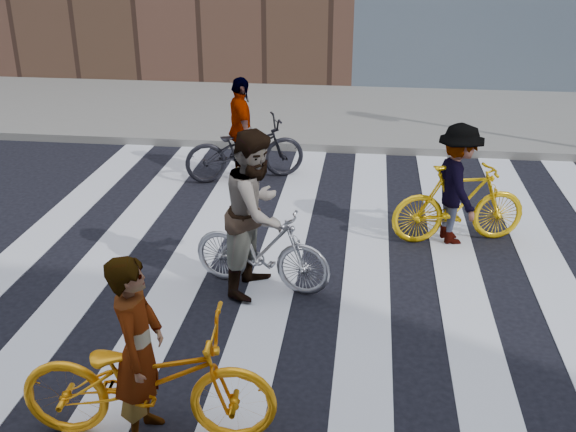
% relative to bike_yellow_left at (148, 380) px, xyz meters
% --- Properties ---
extents(ground, '(100.00, 100.00, 0.00)m').
position_rel_bike_yellow_left_xyz_m(ground, '(1.16, 2.67, -0.55)').
color(ground, black).
rests_on(ground, ground).
extents(sidewalk_far, '(100.00, 5.00, 0.15)m').
position_rel_bike_yellow_left_xyz_m(sidewalk_far, '(1.16, 10.17, -0.47)').
color(sidewalk_far, slate).
rests_on(sidewalk_far, ground).
extents(zebra_crosswalk, '(8.25, 10.00, 0.01)m').
position_rel_bike_yellow_left_xyz_m(zebra_crosswalk, '(1.16, 2.67, -0.54)').
color(zebra_crosswalk, silver).
rests_on(zebra_crosswalk, ground).
extents(bike_yellow_left, '(2.12, 0.87, 1.09)m').
position_rel_bike_yellow_left_xyz_m(bike_yellow_left, '(0.00, 0.00, 0.00)').
color(bike_yellow_left, '#FF9B0E').
rests_on(bike_yellow_left, ground).
extents(bike_silver_mid, '(1.71, 0.82, 0.99)m').
position_rel_bike_yellow_left_xyz_m(bike_silver_mid, '(0.51, 2.55, -0.05)').
color(bike_silver_mid, '#9E9FA7').
rests_on(bike_silver_mid, ground).
extents(bike_yellow_right, '(1.85, 0.90, 1.07)m').
position_rel_bike_yellow_left_xyz_m(bike_yellow_right, '(2.88, 4.11, -0.01)').
color(bike_yellow_right, yellow).
rests_on(bike_yellow_right, ground).
extents(bike_dark_rear, '(2.09, 1.38, 1.04)m').
position_rel_bike_yellow_left_xyz_m(bike_dark_rear, '(-0.34, 6.12, -0.03)').
color(bike_dark_rear, black).
rests_on(bike_dark_rear, ground).
extents(rider_left, '(0.44, 0.63, 1.65)m').
position_rel_bike_yellow_left_xyz_m(rider_left, '(-0.05, 0.00, 0.28)').
color(rider_left, slate).
rests_on(rider_left, ground).
extents(rider_mid, '(0.91, 1.06, 1.90)m').
position_rel_bike_yellow_left_xyz_m(rider_mid, '(0.46, 2.55, 0.40)').
color(rider_mid, slate).
rests_on(rider_mid, ground).
extents(rider_right, '(0.82, 1.15, 1.61)m').
position_rel_bike_yellow_left_xyz_m(rider_right, '(2.83, 4.11, 0.26)').
color(rider_right, slate).
rests_on(rider_right, ground).
extents(rider_rear, '(0.76, 1.08, 1.69)m').
position_rel_bike_yellow_left_xyz_m(rider_rear, '(-0.39, 6.12, 0.30)').
color(rider_rear, slate).
rests_on(rider_rear, ground).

